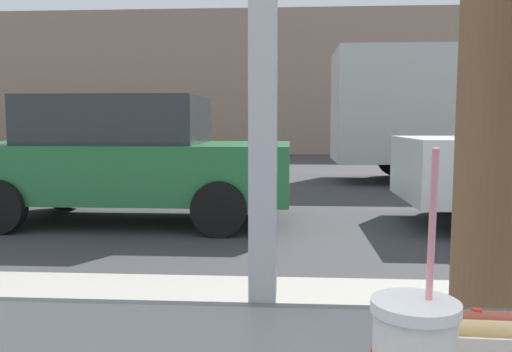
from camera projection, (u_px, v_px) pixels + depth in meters
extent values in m
plane|color=#38383A|center=(287.00, 199.00, 8.96)|extent=(60.00, 60.00, 0.00)
cube|color=#404245|center=(262.00, 310.00, 0.95)|extent=(2.12, 0.02, 0.02)
cube|color=gray|center=(290.00, 83.00, 21.56)|extent=(28.00, 1.20, 5.80)
cylinder|color=black|center=(415.00, 316.00, 0.53)|extent=(0.08, 0.08, 0.01)
cylinder|color=white|center=(415.00, 307.00, 0.53)|extent=(0.09, 0.09, 0.01)
cylinder|color=pink|center=(431.00, 246.00, 0.52)|extent=(0.02, 0.05, 0.20)
cube|color=beige|center=(490.00, 342.00, 0.78)|extent=(0.25, 0.10, 0.01)
cube|color=beige|center=(502.00, 349.00, 0.73)|extent=(0.25, 0.02, 0.03)
cube|color=beige|center=(480.00, 323.00, 0.83)|extent=(0.25, 0.02, 0.03)
cylinder|color=#DBB77A|center=(491.00, 327.00, 0.78)|extent=(0.21, 0.05, 0.04)
cylinder|color=brown|center=(491.00, 320.00, 0.78)|extent=(0.22, 0.03, 0.03)
cube|color=red|center=(431.00, 309.00, 0.79)|extent=(0.01, 0.01, 0.01)
cube|color=red|center=(477.00, 311.00, 0.78)|extent=(0.01, 0.01, 0.01)
cube|color=#337A2D|center=(442.00, 310.00, 0.78)|extent=(0.01, 0.01, 0.01)
cube|color=#236B38|center=(130.00, 170.00, 6.92)|extent=(4.19, 1.78, 0.71)
cube|color=#282D33|center=(119.00, 120.00, 6.86)|extent=(2.18, 1.56, 0.61)
cylinder|color=black|center=(235.00, 189.00, 7.75)|extent=(0.64, 0.18, 0.64)
cylinder|color=black|center=(219.00, 209.00, 5.99)|extent=(0.64, 0.18, 0.64)
cylinder|color=black|center=(64.00, 188.00, 7.92)|extent=(0.64, 0.18, 0.64)
cylinder|color=black|center=(448.00, 191.00, 7.58)|extent=(0.64, 0.18, 0.64)
cylinder|color=black|center=(498.00, 213.00, 5.75)|extent=(0.64, 0.18, 0.64)
cube|color=beige|center=(448.00, 106.00, 11.43)|extent=(4.92, 2.20, 2.41)
cylinder|color=black|center=(396.00, 158.00, 12.70)|extent=(0.90, 0.24, 0.90)
cylinder|color=black|center=(418.00, 165.00, 10.52)|extent=(0.90, 0.24, 0.90)
cylinder|color=brown|center=(493.00, 94.00, 2.03)|extent=(0.27, 0.27, 2.56)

